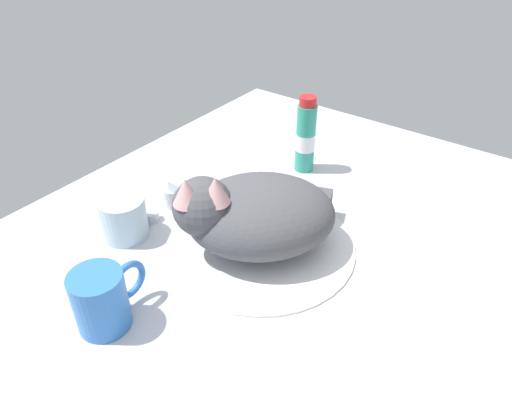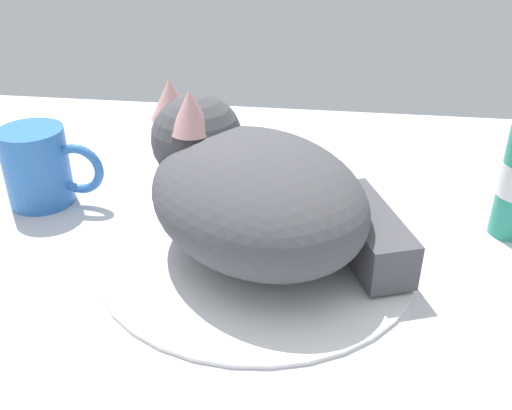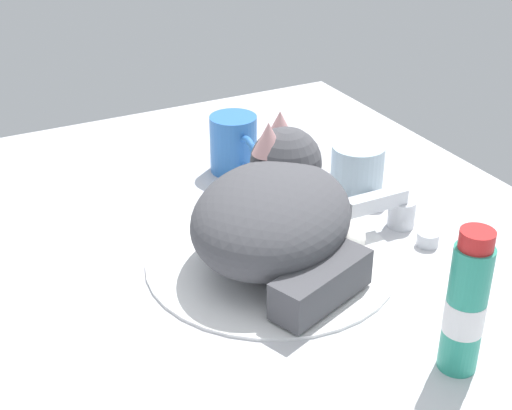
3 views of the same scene
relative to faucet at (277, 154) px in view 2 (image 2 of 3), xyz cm
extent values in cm
cube|color=silver|center=(0.00, -18.25, -4.02)|extent=(110.00, 82.50, 3.00)
cylinder|color=white|center=(0.00, -18.25, -2.12)|extent=(30.82, 30.82, 0.80)
cylinder|color=silver|center=(0.00, 1.38, -0.66)|extent=(3.60, 3.60, 3.74)
cube|color=silver|center=(0.00, -3.01, 2.21)|extent=(2.00, 8.77, 2.00)
cylinder|color=silver|center=(-5.62, 1.38, -1.62)|extent=(2.80, 2.80, 1.80)
cylinder|color=silver|center=(5.62, 1.38, -1.62)|extent=(2.80, 2.80, 1.80)
ellipsoid|color=#4C4C51|center=(0.00, -18.25, 3.86)|extent=(29.34, 29.80, 11.16)
sphere|color=#4C4C51|center=(-6.84, -12.55, 6.93)|extent=(13.03, 13.03, 9.24)
ellipsoid|color=white|center=(-5.62, -13.94, 5.25)|extent=(7.78, 7.86, 5.08)
cone|color=#DB9E9E|center=(-6.68, -15.17, 10.85)|extent=(5.86, 5.86, 4.16)
cone|color=#DB9E9E|center=(-9.42, -12.05, 10.85)|extent=(5.86, 5.86, 4.16)
cube|color=#4C4C51|center=(10.49, -17.62, 0.50)|extent=(8.78, 13.99, 4.45)
ellipsoid|color=white|center=(3.88, -9.38, 0.28)|extent=(6.40, 6.58, 4.01)
cylinder|color=#3372C6|center=(-25.65, -10.97, 1.87)|extent=(7.14, 7.14, 8.79)
torus|color=#3372C6|center=(-20.88, -10.97, 1.87)|extent=(5.93, 1.00, 5.93)
cylinder|color=silver|center=(-11.00, 1.64, 1.08)|extent=(7.59, 7.59, 7.21)
camera|label=1|loc=(-48.79, -53.40, 48.14)|focal=33.55mm
camera|label=2|loc=(6.22, -64.75, 29.80)|focal=40.45mm
camera|label=3|loc=(67.17, -55.01, 46.95)|focal=51.86mm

